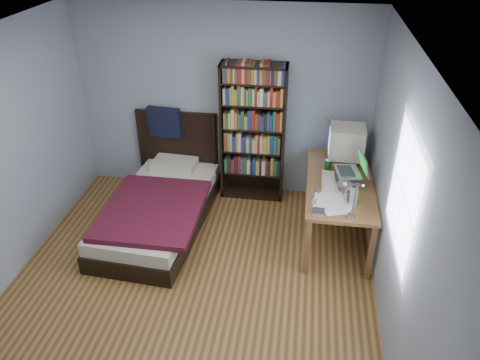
{
  "coord_description": "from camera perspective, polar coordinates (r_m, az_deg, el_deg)",
  "views": [
    {
      "loc": [
        1.05,
        -3.48,
        3.46
      ],
      "look_at": [
        0.44,
        0.61,
        1.01
      ],
      "focal_mm": 35.0,
      "sensor_mm": 36.0,
      "label": 1
    }
  ],
  "objects": [
    {
      "name": "desk",
      "position": [
        5.98,
        11.64,
        -0.6
      ],
      "size": [
        0.75,
        1.6,
        0.73
      ],
      "color": "brown",
      "rests_on": "floor"
    },
    {
      "name": "laptop",
      "position": [
        5.35,
        13.13,
        0.53
      ],
      "size": [
        0.37,
        0.37,
        0.4
      ],
      "color": "#2D2D30",
      "rests_on": "desk"
    },
    {
      "name": "bookshelf",
      "position": [
        6.02,
        1.59,
        5.7
      ],
      "size": [
        0.82,
        0.3,
        1.82
      ],
      "color": "black",
      "rests_on": "floor"
    },
    {
      "name": "phone_silver",
      "position": [
        5.2,
        9.53,
        -1.32
      ],
      "size": [
        0.08,
        0.11,
        0.02
      ],
      "primitive_type": "cube",
      "rotation": [
        0.0,
        0.0,
        0.42
      ],
      "color": "#AEAEB3",
      "rests_on": "desk"
    },
    {
      "name": "crt_monitor",
      "position": [
        5.74,
        12.76,
        4.51
      ],
      "size": [
        0.42,
        0.39,
        0.47
      ],
      "color": "beige",
      "rests_on": "desk"
    },
    {
      "name": "room",
      "position": [
        4.24,
        -6.74,
        -0.88
      ],
      "size": [
        4.2,
        4.24,
        2.5
      ],
      "color": "brown",
      "rests_on": "ground"
    },
    {
      "name": "mouse",
      "position": [
        5.71,
        11.7,
        1.67
      ],
      "size": [
        0.06,
        0.11,
        0.04
      ],
      "primitive_type": "ellipsoid",
      "color": "silver",
      "rests_on": "desk"
    },
    {
      "name": "desk_lamp",
      "position": [
        4.21,
        12.75,
        -1.44
      ],
      "size": [
        0.26,
        0.57,
        0.67
      ],
      "color": "#99999E",
      "rests_on": "desk"
    },
    {
      "name": "keyboard",
      "position": [
        5.37,
        10.89,
        -0.25
      ],
      "size": [
        0.2,
        0.48,
        0.05
      ],
      "primitive_type": "cube",
      "rotation": [
        0.0,
        0.07,
        -0.02
      ],
      "color": "beige",
      "rests_on": "desk"
    },
    {
      "name": "soda_can",
      "position": [
        5.6,
        10.66,
        1.76
      ],
      "size": [
        0.07,
        0.07,
        0.13
      ],
      "primitive_type": "cylinder",
      "color": "#0A3907",
      "rests_on": "desk"
    },
    {
      "name": "phone_grey",
      "position": [
        5.0,
        9.02,
        -2.66
      ],
      "size": [
        0.06,
        0.1,
        0.02
      ],
      "primitive_type": "cube",
      "rotation": [
        0.0,
        0.0,
        -0.16
      ],
      "color": "gray",
      "rests_on": "desk"
    },
    {
      "name": "speaker",
      "position": [
        5.03,
        13.59,
        -1.99
      ],
      "size": [
        0.09,
        0.09,
        0.17
      ],
      "primitive_type": "cube",
      "rotation": [
        0.0,
        0.0,
        0.09
      ],
      "color": "gray",
      "rests_on": "desk"
    },
    {
      "name": "bed",
      "position": [
        5.86,
        -9.69,
        -2.95
      ],
      "size": [
        1.18,
        2.15,
        1.16
      ],
      "color": "black",
      "rests_on": "floor"
    },
    {
      "name": "external_drive",
      "position": [
        4.85,
        9.54,
        -3.84
      ],
      "size": [
        0.13,
        0.13,
        0.02
      ],
      "primitive_type": "cube",
      "rotation": [
        0.0,
        0.0,
        -0.09
      ],
      "color": "gray",
      "rests_on": "desk"
    }
  ]
}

